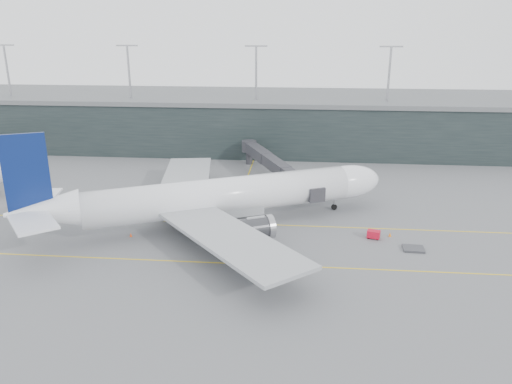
{
  "coord_description": "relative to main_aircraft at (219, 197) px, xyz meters",
  "views": [
    {
      "loc": [
        17.46,
        -88.08,
        34.79
      ],
      "look_at": [
        9.74,
        -4.0,
        6.23
      ],
      "focal_mm": 35.0,
      "sensor_mm": 36.0,
      "label": 1
    }
  ],
  "objects": [
    {
      "name": "taxiline_a",
      "position": [
        -3.11,
        0.78,
        -5.33
      ],
      "size": [
        160.0,
        0.25,
        0.02
      ],
      "primitive_type": "cube",
      "color": "yellow",
      "rests_on": "ground"
    },
    {
      "name": "uld_a",
      "position": [
        -8.76,
        15.84,
        -4.28
      ],
      "size": [
        2.7,
        2.45,
        2.01
      ],
      "rotation": [
        0.0,
        0.0,
        -0.37
      ],
      "color": "#343539",
      "rests_on": "ground"
    },
    {
      "name": "uld_c",
      "position": [
        -2.09,
        15.57,
        -4.29
      ],
      "size": [
        2.25,
        1.83,
        2.01
      ],
      "rotation": [
        0.0,
        0.0,
        -0.03
      ],
      "color": "#343539",
      "rests_on": "ground"
    },
    {
      "name": "taxiline_lead_main",
      "position": [
        1.89,
        24.78,
        -5.33
      ],
      "size": [
        0.25,
        60.0,
        0.02
      ],
      "primitive_type": "cube",
      "color": "yellow",
      "rests_on": "ground"
    },
    {
      "name": "main_aircraft",
      "position": [
        0.0,
        0.0,
        0.0
      ],
      "size": [
        64.59,
        59.48,
        19.04
      ],
      "rotation": [
        0.0,
        0.0,
        0.43
      ],
      "color": "white",
      "rests_on": "ground"
    },
    {
      "name": "cone_nose",
      "position": [
        30.13,
        -2.57,
        -4.97
      ],
      "size": [
        0.47,
        0.47,
        0.74
      ],
      "primitive_type": "cone",
      "color": "orange",
      "rests_on": "ground"
    },
    {
      "name": "gse_cart",
      "position": [
        27.18,
        -3.72,
        -4.54
      ],
      "size": [
        2.4,
        1.87,
        1.44
      ],
      "rotation": [
        0.0,
        0.0,
        -0.28
      ],
      "color": "red",
      "rests_on": "ground"
    },
    {
      "name": "taxiline_b",
      "position": [
        -3.11,
        -15.22,
        -5.33
      ],
      "size": [
        160.0,
        0.25,
        0.02
      ],
      "primitive_type": "cube",
      "color": "yellow",
      "rests_on": "ground"
    },
    {
      "name": "ground",
      "position": [
        -3.11,
        4.78,
        -5.34
      ],
      "size": [
        320.0,
        320.0,
        0.0
      ],
      "primitive_type": "plane",
      "color": "#59595E",
      "rests_on": "ground"
    },
    {
      "name": "cone_wing_stbd",
      "position": [
        7.28,
        -15.17,
        -4.97
      ],
      "size": [
        0.47,
        0.47,
        0.75
      ],
      "primitive_type": "cone",
      "color": "red",
      "rests_on": "ground"
    },
    {
      "name": "cone_wing_port",
      "position": [
        5.51,
        14.11,
        -4.97
      ],
      "size": [
        0.47,
        0.47,
        0.75
      ],
      "primitive_type": "cone",
      "color": "#D35E0B",
      "rests_on": "ground"
    },
    {
      "name": "baggage_dolly",
      "position": [
        33.07,
        -7.68,
        -5.14
      ],
      "size": [
        3.51,
        2.89,
        0.33
      ],
      "primitive_type": "cube",
      "rotation": [
        0.0,
        0.0,
        -0.06
      ],
      "color": "#38393D",
      "rests_on": "ground"
    },
    {
      "name": "cone_tail",
      "position": [
        -14.33,
        -6.74,
        -5.0
      ],
      "size": [
        0.43,
        0.43,
        0.69
      ],
      "primitive_type": "cone",
      "color": "#F8480D",
      "rests_on": "ground"
    },
    {
      "name": "uld_b",
      "position": [
        -6.83,
        17.43,
        -4.41
      ],
      "size": [
        2.3,
        2.04,
        1.77
      ],
      "rotation": [
        0.0,
        0.0,
        -0.29
      ],
      "color": "#343539",
      "rests_on": "ground"
    },
    {
      "name": "jet_bridge",
      "position": [
        10.68,
        26.55,
        -0.72
      ],
      "size": [
        19.06,
        43.7,
        6.17
      ],
      "rotation": [
        0.0,
        0.0,
        0.42
      ],
      "color": "#2F2E34",
      "rests_on": "ground"
    },
    {
      "name": "terminal",
      "position": [
        -3.11,
        62.77,
        2.28
      ],
      "size": [
        240.0,
        36.0,
        29.0
      ],
      "color": "black",
      "rests_on": "ground"
    }
  ]
}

